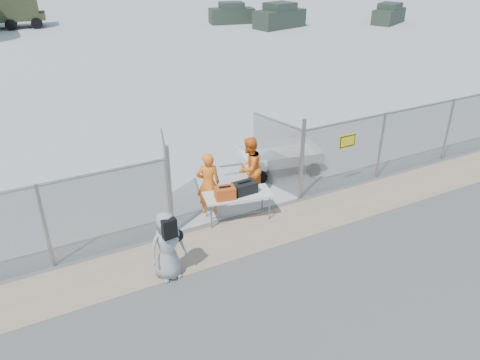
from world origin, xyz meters
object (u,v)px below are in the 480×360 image
security_worker_right (249,168)px  utility_trailer (279,159)px  visitor (167,246)px  folding_table (238,206)px  security_worker_left (208,184)px

security_worker_right → utility_trailer: (1.72, 1.08, -0.53)m
visitor → folding_table: bearing=25.3°
folding_table → visitor: (-2.53, -1.48, 0.46)m
security_worker_left → visitor: (-1.96, -2.16, -0.06)m
security_worker_left → security_worker_right: 1.48m
visitor → utility_trailer: 6.25m
security_worker_left → security_worker_right: security_worker_right is taller
folding_table → security_worker_right: bearing=59.3°
folding_table → security_worker_right: 1.43m
folding_table → utility_trailer: 3.32m
folding_table → security_worker_left: 1.03m
folding_table → utility_trailer: (2.61, 2.06, 0.02)m
folding_table → utility_trailer: utility_trailer is taller
folding_table → security_worker_right: (0.88, 0.97, 0.55)m
folding_table → visitor: size_ratio=1.08×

